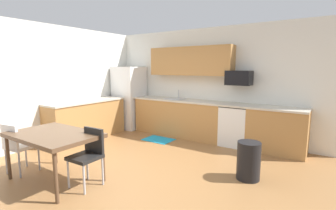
{
  "coord_description": "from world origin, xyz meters",
  "views": [
    {
      "loc": [
        2.73,
        -3.06,
        1.74
      ],
      "look_at": [
        0.0,
        1.0,
        1.0
      ],
      "focal_mm": 26.45,
      "sensor_mm": 36.0,
      "label": 1
    }
  ],
  "objects": [
    {
      "name": "wall_back",
      "position": [
        0.0,
        2.65,
        1.35
      ],
      "size": [
        5.8,
        0.1,
        2.7
      ],
      "primitive_type": "cube",
      "color": "silver",
      "rests_on": "ground"
    },
    {
      "name": "trash_bin",
      "position": [
        1.71,
        0.71,
        0.3
      ],
      "size": [
        0.36,
        0.36,
        0.6
      ],
      "primitive_type": "cylinder",
      "color": "black",
      "rests_on": "ground"
    },
    {
      "name": "sink_faucet",
      "position": [
        -0.66,
        2.48,
        1.04
      ],
      "size": [
        0.02,
        0.02,
        0.24
      ],
      "primitive_type": "cylinder",
      "color": "#B2B5BA",
      "rests_on": "countertop_back"
    },
    {
      "name": "upper_cabinets_back",
      "position": [
        -0.3,
        2.43,
        1.9
      ],
      "size": [
        2.2,
        0.34,
        0.7
      ],
      "primitive_type": "cube",
      "color": "#AD7A42"
    },
    {
      "name": "chair_near_table",
      "position": [
        -0.2,
        -0.81,
        0.5
      ],
      "size": [
        0.41,
        0.41,
        0.85
      ],
      "color": "black",
      "rests_on": "ground"
    },
    {
      "name": "countertop_left",
      "position": [
        -2.3,
        0.8,
        0.92
      ],
      "size": [
        0.64,
        2.0,
        0.04
      ],
      "primitive_type": "cube",
      "color": "beige",
      "rests_on": "cabinet_run_left"
    },
    {
      "name": "countertop_back",
      "position": [
        0.0,
        2.3,
        0.92
      ],
      "size": [
        4.8,
        0.64,
        0.04
      ],
      "primitive_type": "cube",
      "color": "beige",
      "rests_on": "cabinet_run_back"
    },
    {
      "name": "wall_left",
      "position": [
        -2.65,
        0.0,
        1.35
      ],
      "size": [
        0.1,
        5.8,
        2.7
      ],
      "primitive_type": "cube",
      "color": "silver",
      "rests_on": "ground"
    },
    {
      "name": "cabinet_run_left",
      "position": [
        -2.3,
        0.8,
        0.45
      ],
      "size": [
        0.6,
        2.0,
        0.9
      ],
      "primitive_type": "cube",
      "color": "#AD7A42",
      "rests_on": "ground"
    },
    {
      "name": "dining_table",
      "position": [
        -0.76,
        -1.0,
        0.69
      ],
      "size": [
        1.4,
        0.9,
        0.75
      ],
      "color": "brown",
      "rests_on": "ground"
    },
    {
      "name": "oven_range",
      "position": [
        0.96,
        2.3,
        0.46
      ],
      "size": [
        0.6,
        0.6,
        0.91
      ],
      "color": "white",
      "rests_on": "ground"
    },
    {
      "name": "floor_mat",
      "position": [
        -0.72,
        1.65,
        0.01
      ],
      "size": [
        0.7,
        0.5,
        0.01
      ],
      "primitive_type": "cube",
      "color": "#198CBF",
      "rests_on": "ground"
    },
    {
      "name": "ground_plane",
      "position": [
        0.0,
        0.0,
        0.0
      ],
      "size": [
        12.0,
        12.0,
        0.0
      ],
      "primitive_type": "plane",
      "color": "olive"
    },
    {
      "name": "refrigerator",
      "position": [
        -2.18,
        2.22,
        0.88
      ],
      "size": [
        0.76,
        0.7,
        1.77
      ],
      "primitive_type": "cube",
      "color": "white",
      "rests_on": "ground"
    },
    {
      "name": "cabinet_run_back",
      "position": [
        -0.55,
        2.3,
        0.45
      ],
      "size": [
        2.41,
        0.6,
        0.9
      ],
      "primitive_type": "cube",
      "color": "#AD7A42",
      "rests_on": "ground"
    },
    {
      "name": "microwave",
      "position": [
        0.96,
        2.4,
        1.51
      ],
      "size": [
        0.54,
        0.36,
        0.32
      ],
      "primitive_type": "cube",
      "color": "black"
    },
    {
      "name": "sink_basin",
      "position": [
        -0.66,
        2.3,
        0.88
      ],
      "size": [
        0.48,
        0.4,
        0.14
      ],
      "primitive_type": "cube",
      "color": "#A5A8AD",
      "rests_on": "countertop_back"
    },
    {
      "name": "cabinet_run_back_right",
      "position": [
        1.83,
        2.3,
        0.45
      ],
      "size": [
        1.14,
        0.6,
        0.9
      ],
      "primitive_type": "cube",
      "color": "#AD7A42",
      "rests_on": "ground"
    },
    {
      "name": "chair_far_side",
      "position": [
        -1.49,
        -1.2,
        0.5
      ],
      "size": [
        0.45,
        0.45,
        0.85
      ],
      "color": "white",
      "rests_on": "ground"
    }
  ]
}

